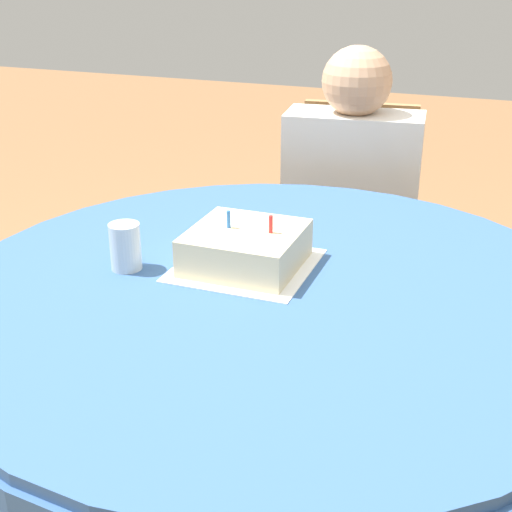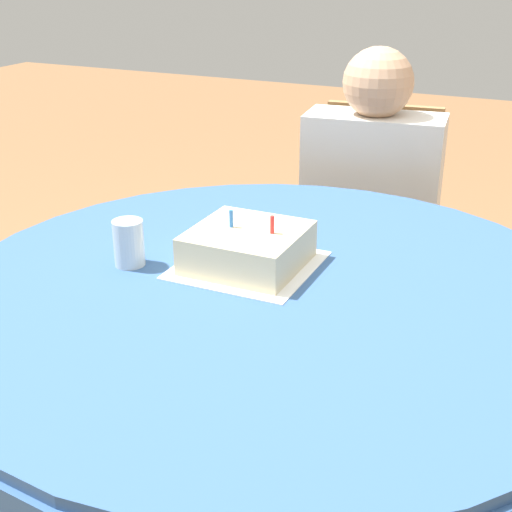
{
  "view_description": "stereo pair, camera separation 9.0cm",
  "coord_description": "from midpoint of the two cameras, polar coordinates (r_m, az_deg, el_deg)",
  "views": [
    {
      "loc": [
        0.41,
        -1.15,
        1.34
      ],
      "look_at": [
        -0.04,
        0.02,
        0.79
      ],
      "focal_mm": 50.0,
      "sensor_mm": 36.0,
      "label": 1
    },
    {
      "loc": [
        0.49,
        -1.12,
        1.34
      ],
      "look_at": [
        -0.04,
        0.02,
        0.79
      ],
      "focal_mm": 50.0,
      "sensor_mm": 36.0,
      "label": 2
    }
  ],
  "objects": [
    {
      "name": "dining_table",
      "position": [
        1.39,
        -0.63,
        -5.49
      ],
      "size": [
        1.27,
        1.27,
        0.75
      ],
      "color": "#335689",
      "rests_on": "ground_plane"
    },
    {
      "name": "chair",
      "position": [
        2.31,
        6.48,
        1.43
      ],
      "size": [
        0.45,
        0.45,
        0.89
      ],
      "rotation": [
        0.0,
        0.0,
        0.12
      ],
      "color": "#A37A4C",
      "rests_on": "ground_plane"
    },
    {
      "name": "person",
      "position": [
        2.17,
        6.35,
        4.93
      ],
      "size": [
        0.42,
        0.31,
        1.08
      ],
      "rotation": [
        0.0,
        0.0,
        0.12
      ],
      "color": "tan",
      "rests_on": "ground_plane"
    },
    {
      "name": "napkin",
      "position": [
        1.43,
        -2.61,
        -0.76
      ],
      "size": [
        0.26,
        0.26,
        0.0
      ],
      "color": "white",
      "rests_on": "dining_table"
    },
    {
      "name": "birthday_cake",
      "position": [
        1.42,
        -2.64,
        0.66
      ],
      "size": [
        0.21,
        0.21,
        0.11
      ],
      "color": "beige",
      "rests_on": "dining_table"
    },
    {
      "name": "drinking_glass",
      "position": [
        1.43,
        -12.18,
        0.72
      ],
      "size": [
        0.06,
        0.06,
        0.09
      ],
      "color": "silver",
      "rests_on": "dining_table"
    }
  ]
}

